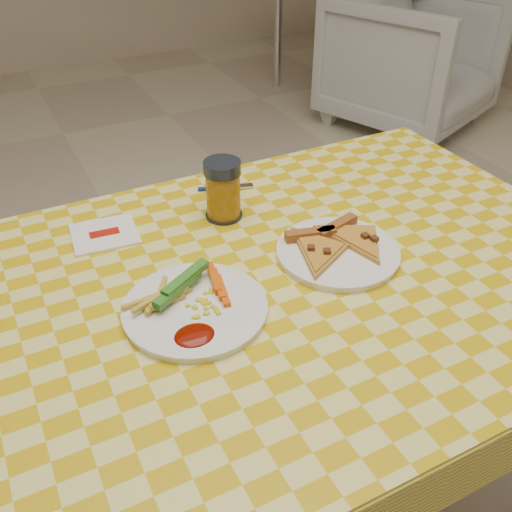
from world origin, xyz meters
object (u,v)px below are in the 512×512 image
object	(u,v)px
plate_right	(338,253)
bg_chair	(414,54)
drink_glass	(223,190)
plate_left	(195,310)
table	(283,304)

from	to	relation	value
plate_right	bg_chair	size ratio (longest dim) A/B	0.27
drink_glass	bg_chair	bearing A→B (deg)	40.16
plate_left	table	bearing A→B (deg)	7.84
table	bg_chair	bearing A→B (deg)	44.19
drink_glass	bg_chair	size ratio (longest dim) A/B	0.15
drink_glass	table	bearing A→B (deg)	-86.58
plate_left	drink_glass	size ratio (longest dim) A/B	1.89
table	drink_glass	size ratio (longest dim) A/B	10.00
plate_left	bg_chair	distance (m)	2.86
plate_right	bg_chair	xyz separation A→B (m)	(1.81, 1.87, -0.34)
table	plate_left	bearing A→B (deg)	-172.16
table	plate_right	bearing A→B (deg)	1.74
plate_right	bg_chair	distance (m)	2.63
table	plate_right	distance (m)	0.14
plate_right	bg_chair	world-z (taller)	bg_chair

